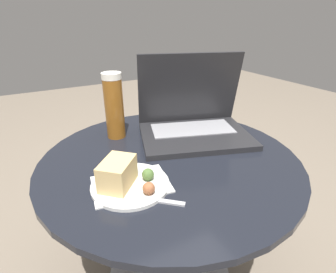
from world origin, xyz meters
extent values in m
plane|color=#726656|center=(0.00, 0.00, 0.00)|extent=(6.00, 6.00, 0.00)
cylinder|color=#9E9EA3|center=(0.00, 0.00, 0.01)|extent=(0.44, 0.44, 0.01)
cylinder|color=#9E9EA3|center=(0.00, 0.00, 0.25)|extent=(0.09, 0.09, 0.46)
cylinder|color=black|center=(0.00, 0.00, 0.49)|extent=(0.75, 0.75, 0.02)
cube|color=white|center=(-0.15, -0.08, 0.50)|extent=(0.20, 0.16, 0.00)
cube|color=#232326|center=(0.14, 0.07, 0.51)|extent=(0.42, 0.36, 0.02)
cube|color=gray|center=(0.15, 0.10, 0.52)|extent=(0.30, 0.21, 0.00)
cube|color=#232326|center=(0.17, 0.16, 0.64)|extent=(0.36, 0.17, 0.25)
cube|color=silver|center=(0.17, 0.16, 0.64)|extent=(0.33, 0.15, 0.23)
cylinder|color=brown|center=(-0.09, 0.21, 0.60)|extent=(0.06, 0.06, 0.20)
cylinder|color=white|center=(-0.09, 0.21, 0.70)|extent=(0.06, 0.06, 0.02)
cylinder|color=silver|center=(-0.16, -0.08, 0.50)|extent=(0.19, 0.19, 0.01)
cube|color=#DBB775|center=(-0.18, -0.08, 0.54)|extent=(0.11, 0.11, 0.07)
sphere|color=#4C6B33|center=(-0.11, -0.09, 0.52)|extent=(0.03, 0.03, 0.03)
sphere|color=#9E5B38|center=(-0.13, -0.14, 0.52)|extent=(0.03, 0.03, 0.03)
cube|color=#B2B2B7|center=(-0.13, -0.16, 0.50)|extent=(0.11, 0.10, 0.01)
cube|color=#B2B2B7|center=(-0.20, -0.10, 0.50)|extent=(0.06, 0.06, 0.01)
camera|label=1|loc=(-0.33, -0.59, 0.88)|focal=28.00mm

